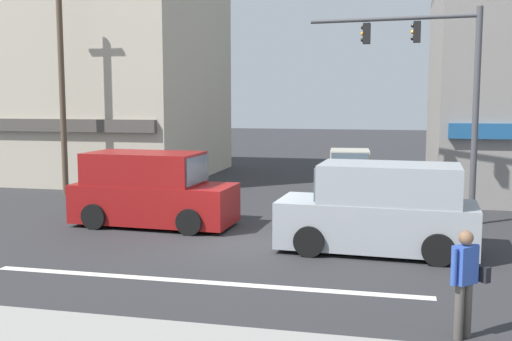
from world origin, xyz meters
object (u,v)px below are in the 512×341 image
at_px(van_crossing_leftbound, 380,210).
at_px(van_approaching_near, 151,191).
at_px(utility_pole_near_left, 62,88).
at_px(sedan_crossing_center, 349,171).
at_px(pedestrian_foreground_with_bag, 466,277).
at_px(traffic_light_mast, 441,80).

distance_m(van_crossing_leftbound, van_approaching_near, 6.67).
height_order(utility_pole_near_left, sedan_crossing_center, utility_pole_near_left).
bearing_deg(van_approaching_near, sedan_crossing_center, 59.78).
bearing_deg(utility_pole_near_left, van_crossing_leftbound, -27.32).
distance_m(utility_pole_near_left, pedestrian_foreground_with_bag, 17.64).
relative_size(traffic_light_mast, van_crossing_leftbound, 1.32).
xyz_separation_m(utility_pole_near_left, pedestrian_foreground_with_bag, (13.28, -11.19, -3.09)).
bearing_deg(traffic_light_mast, van_crossing_leftbound, -111.92).
bearing_deg(van_approaching_near, utility_pole_near_left, 140.12).
xyz_separation_m(van_crossing_leftbound, pedestrian_foreground_with_bag, (1.38, -5.04, -0.05)).
distance_m(sedan_crossing_center, pedestrian_foreground_with_bag, 15.54).
bearing_deg(sedan_crossing_center, traffic_light_mast, -64.83).
relative_size(traffic_light_mast, pedestrian_foreground_with_bag, 3.71).
distance_m(traffic_light_mast, van_approaching_near, 8.91).
height_order(traffic_light_mast, van_crossing_leftbound, traffic_light_mast).
xyz_separation_m(van_approaching_near, pedestrian_foreground_with_bag, (7.86, -6.65, -0.05)).
bearing_deg(van_approaching_near, pedestrian_foreground_with_bag, -40.27).
bearing_deg(van_crossing_leftbound, traffic_light_mast, 68.08).
bearing_deg(pedestrian_foreground_with_bag, traffic_light_mast, 88.90).
bearing_deg(utility_pole_near_left, pedestrian_foreground_with_bag, -40.11).
xyz_separation_m(utility_pole_near_left, van_approaching_near, (5.42, -4.53, -3.04)).
height_order(traffic_light_mast, van_approaching_near, traffic_light_mast).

